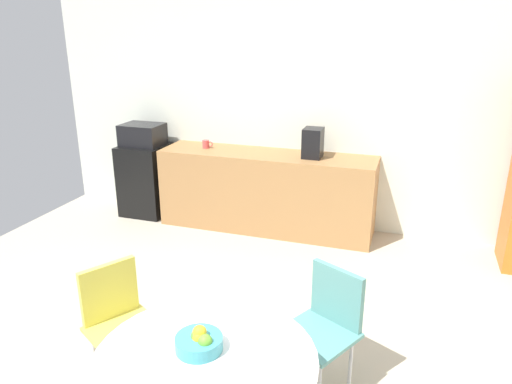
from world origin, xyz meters
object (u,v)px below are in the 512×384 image
(microwave, at_px, (143,135))
(chair_yellow, at_px, (117,313))
(mug_white, at_px, (206,144))
(round_table, at_px, (206,380))
(fruit_bowl, at_px, (199,341))
(coffee_maker, at_px, (313,143))
(chair_teal, at_px, (327,317))
(mini_fridge, at_px, (146,179))

(microwave, relative_size, chair_yellow, 0.58)
(mug_white, bearing_deg, round_table, -66.08)
(fruit_bowl, bearing_deg, coffee_maker, 92.37)
(microwave, height_order, mug_white, microwave)
(chair_yellow, height_order, fruit_bowl, fruit_bowl)
(fruit_bowl, xyz_separation_m, mug_white, (-1.40, 3.21, 0.15))
(round_table, relative_size, chair_teal, 1.31)
(microwave, relative_size, coffee_maker, 1.50)
(microwave, bearing_deg, mug_white, 1.01)
(mini_fridge, height_order, mug_white, mug_white)
(microwave, distance_m, round_table, 3.98)
(mini_fridge, xyz_separation_m, fruit_bowl, (2.23, -3.20, 0.36))
(round_table, relative_size, chair_yellow, 1.31)
(mini_fridge, height_order, chair_yellow, mini_fridge)
(mini_fridge, xyz_separation_m, coffee_maker, (2.09, 0.00, 0.62))
(fruit_bowl, bearing_deg, round_table, -41.27)
(mini_fridge, relative_size, fruit_bowl, 3.72)
(fruit_bowl, relative_size, mug_white, 1.82)
(microwave, height_order, chair_teal, microwave)
(chair_teal, distance_m, fruit_bowl, 0.99)
(mug_white, xyz_separation_m, coffee_maker, (1.26, -0.01, 0.11))
(chair_teal, distance_m, mug_white, 3.08)
(mini_fridge, distance_m, fruit_bowl, 3.92)
(mug_white, bearing_deg, microwave, -178.99)
(round_table, bearing_deg, microwave, 125.05)
(round_table, height_order, chair_teal, chair_teal)
(chair_teal, height_order, coffee_maker, coffee_maker)
(chair_yellow, height_order, coffee_maker, coffee_maker)
(round_table, height_order, mug_white, mug_white)
(mini_fridge, xyz_separation_m, mug_white, (0.83, 0.01, 0.51))
(chair_yellow, xyz_separation_m, mug_white, (-0.61, 2.78, 0.43))
(microwave, xyz_separation_m, round_table, (2.27, -3.24, -0.39))
(round_table, xyz_separation_m, fruit_bowl, (-0.05, 0.04, 0.19))
(mini_fridge, bearing_deg, mug_white, 1.01)
(microwave, xyz_separation_m, chair_yellow, (1.44, -2.76, -0.48))
(mini_fridge, bearing_deg, chair_teal, -41.29)
(mini_fridge, relative_size, chair_yellow, 1.05)
(mini_fridge, relative_size, microwave, 1.82)
(chair_teal, bearing_deg, fruit_bowl, -121.17)
(mini_fridge, distance_m, chair_teal, 3.62)
(mini_fridge, xyz_separation_m, microwave, (0.00, 0.00, 0.57))
(coffee_maker, bearing_deg, mug_white, 179.34)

